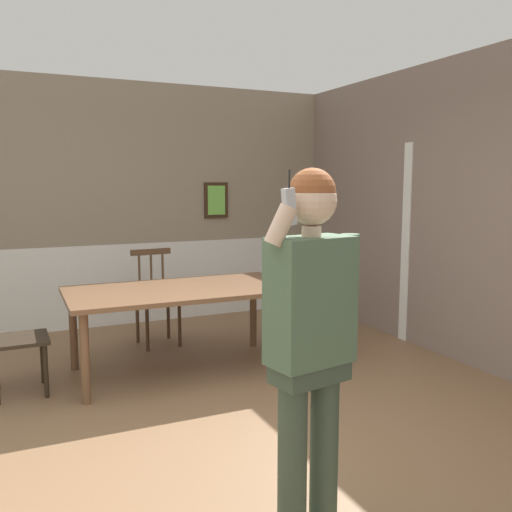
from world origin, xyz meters
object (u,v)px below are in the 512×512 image
at_px(dining_table, 181,296).
at_px(chair_by_doorway, 156,299).
at_px(person_figure, 311,327).
at_px(chair_at_table_head, 315,304).
at_px(chair_near_window, 13,336).

xyz_separation_m(dining_table, chair_by_doorway, (0.01, 0.91, -0.20)).
distance_m(chair_by_doorway, person_figure, 3.41).
height_order(dining_table, chair_at_table_head, chair_at_table_head).
relative_size(chair_at_table_head, person_figure, 0.58).
height_order(chair_by_doorway, chair_at_table_head, chair_at_table_head).
height_order(chair_near_window, chair_at_table_head, chair_near_window).
bearing_deg(person_figure, chair_by_doorway, -101.76).
bearing_deg(dining_table, chair_at_table_head, -0.52).
relative_size(dining_table, chair_near_window, 1.96).
xyz_separation_m(chair_near_window, chair_at_table_head, (2.76, -0.03, 0.01)).
bearing_deg(chair_at_table_head, dining_table, 83.63).
relative_size(dining_table, chair_by_doorway, 2.01).
xyz_separation_m(dining_table, person_figure, (-0.12, -2.45, 0.33)).
bearing_deg(chair_near_window, dining_table, 88.75).
bearing_deg(person_figure, chair_near_window, -72.58).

